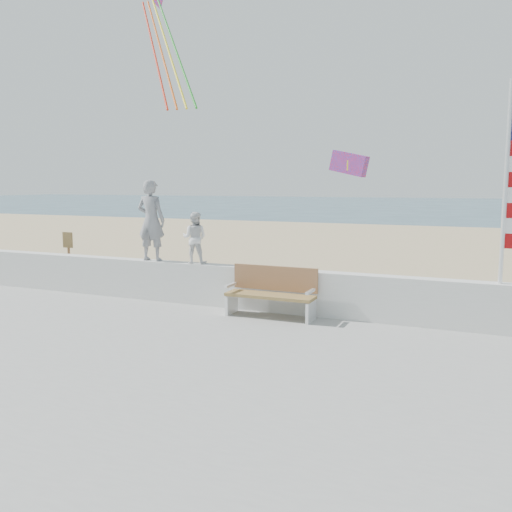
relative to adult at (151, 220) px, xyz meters
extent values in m
plane|color=#2F4F5E|center=(2.49, -2.00, -2.00)|extent=(220.00, 220.00, 0.00)
cube|color=tan|center=(2.49, 7.00, -1.96)|extent=(90.00, 40.00, 0.08)
cube|color=#9F9F9A|center=(2.49, -6.00, -1.87)|extent=(50.00, 12.40, 0.10)
cube|color=silver|center=(2.49, 0.00, -1.37)|extent=(30.00, 0.35, 0.90)
imported|color=gray|center=(0.00, 0.00, 0.00)|extent=(0.69, 0.47, 1.84)
imported|color=silver|center=(1.13, 0.00, -0.35)|extent=(0.63, 0.54, 1.14)
cube|color=olive|center=(3.14, -0.55, -1.38)|extent=(1.80, 0.50, 0.06)
cube|color=#996843|center=(3.14, -0.28, -1.07)|extent=(1.80, 0.05, 0.50)
cube|color=white|center=(2.29, -0.55, -1.62)|extent=(0.06, 0.50, 0.40)
cube|color=white|center=(2.29, -0.60, -1.22)|extent=(0.06, 0.45, 0.05)
cube|color=silver|center=(3.99, -0.55, -1.62)|extent=(0.06, 0.50, 0.40)
cube|color=silver|center=(3.99, -0.60, -1.22)|extent=(0.06, 0.45, 0.05)
cylinder|color=white|center=(7.29, 0.00, 0.83)|extent=(0.08, 0.08, 3.50)
cube|color=red|center=(3.92, 2.52, 1.31)|extent=(0.99, 0.45, 0.66)
cube|color=#FFFE1A|center=(4.07, 2.52, 1.26)|extent=(0.34, 0.25, 0.24)
cylinder|color=red|center=(-1.58, 2.63, 4.43)|extent=(2.65, 2.87, 3.67)
cylinder|color=#DF540E|center=(-1.35, 2.63, 4.43)|extent=(2.73, 2.87, 3.67)
cylinder|color=yellow|center=(-1.13, 2.63, 4.43)|extent=(2.82, 2.87, 3.67)
cylinder|color=#178C1D|center=(-0.90, 2.63, 4.43)|extent=(2.91, 2.87, 3.67)
cylinder|color=#8D6544|center=(-3.33, 0.96, -1.32)|extent=(0.07, 0.07, 1.20)
cube|color=olive|center=(-3.33, 0.94, -0.67)|extent=(0.32, 0.03, 0.42)
camera|label=1|loc=(7.07, -10.33, 0.82)|focal=38.00mm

